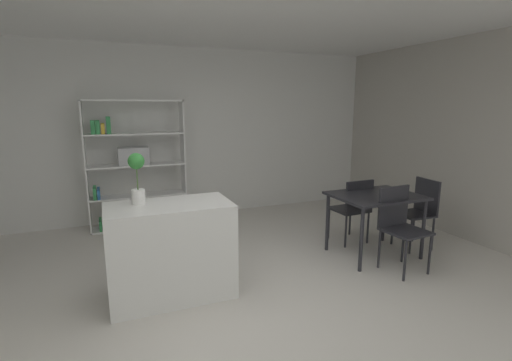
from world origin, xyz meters
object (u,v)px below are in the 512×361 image
Objects in this scene: kitchen_island at (171,250)px; dining_table at (375,202)px; potted_plant_on_island at (137,175)px; dining_chair_far at (354,206)px; dining_chair_window_side at (420,207)px; dining_chair_near at (399,221)px; open_bookshelf at (130,163)px.

dining_table is at bearing 1.87° from kitchen_island.
potted_plant_on_island is 0.55× the size of dining_chair_far.
potted_plant_on_island is at bearing 5.59° from dining_chair_far.
dining_chair_near reaches higher than dining_chair_window_side.
potted_plant_on_island reaches higher than kitchen_island.
dining_chair_window_side is (3.24, 0.08, 0.08)m from kitchen_island.
open_bookshelf is 3.83m from dining_chair_near.
kitchen_island is 2.41× the size of potted_plant_on_island.
open_bookshelf reaches higher than dining_chair_window_side.
dining_table is at bearing -0.68° from potted_plant_on_island.
kitchen_island is 1.32× the size of dining_chair_far.
potted_plant_on_island is 3.57m from dining_chair_window_side.
dining_chair_far is at bearing -116.94° from dining_chair_window_side.
kitchen_island reaches higher than dining_chair_far.
dining_chair_near is (2.51, -0.34, 0.10)m from kitchen_island.
dining_chair_far is at bearing 89.44° from dining_table.
dining_chair_window_side is (3.50, -0.04, -0.67)m from potted_plant_on_island.
kitchen_island is at bearing -23.92° from potted_plant_on_island.
potted_plant_on_island is 0.51× the size of dining_chair_near.
potted_plant_on_island reaches higher than dining_chair_far.
dining_table is at bearing -40.23° from open_bookshelf.
dining_table is (2.69, -2.28, -0.31)m from open_bookshelf.
potted_plant_on_island reaches higher than dining_chair_window_side.
dining_chair_near is 1.06× the size of dining_chair_far.
kitchen_island is 1.24× the size of dining_chair_near.
kitchen_island is at bearing -178.13° from dining_table.
dining_chair_window_side is 1.02× the size of dining_chair_far.
kitchen_island reaches higher than dining_table.
potted_plant_on_island is 0.53× the size of dining_chair_window_side.
open_bookshelf is 2.05× the size of dining_chair_near.
kitchen_island is 2.53m from dining_table.
kitchen_island is 2.53m from dining_chair_near.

